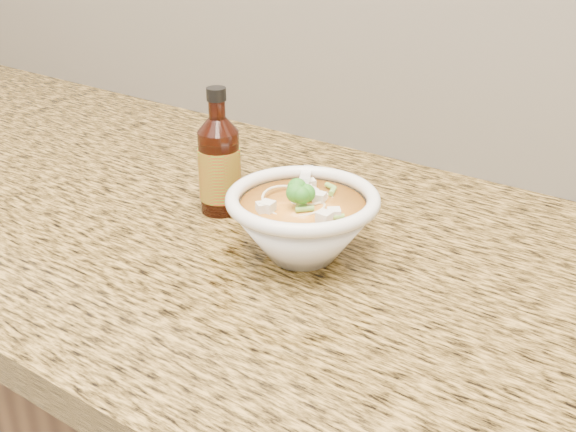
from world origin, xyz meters
The scene contains 3 objects.
counter_slab centered at (0.00, 1.68, 0.88)m, with size 4.00×0.68×0.04m, color #A37C3B.
soup_bowl centered at (-0.06, 1.65, 0.94)m, with size 0.17×0.18×0.10m.
hot_sauce_bottle centered at (-0.21, 1.69, 0.96)m, with size 0.06×0.06×0.16m.
Camera 1 is at (0.35, 1.05, 1.30)m, focal length 45.00 mm.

